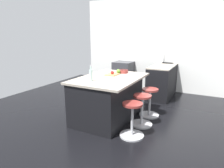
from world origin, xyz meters
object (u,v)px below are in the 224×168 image
object	(u,v)px
fruit_bowl	(123,71)
stool_by_window	(150,103)
apple_red	(112,73)
cutting_board	(113,74)
kitchen_island	(108,98)
stool_near_camera	(132,121)
water_bottle	(91,75)
oven_range	(123,75)
apple_green	(118,71)
stool_middle	(142,111)

from	to	relation	value
fruit_bowl	stool_by_window	bearing A→B (deg)	85.80
apple_red	cutting_board	bearing A→B (deg)	-165.17
kitchen_island	cutting_board	xyz separation A→B (m)	(-0.29, -0.03, 0.47)
stool_by_window	stool_near_camera	distance (m)	1.05
kitchen_island	apple_red	distance (m)	0.56
water_bottle	oven_range	bearing A→B (deg)	-167.94
apple_green	water_bottle	xyz separation A→B (m)	(0.89, -0.16, 0.06)
oven_range	stool_by_window	world-z (taller)	oven_range
stool_by_window	fruit_bowl	size ratio (longest dim) A/B	2.87
kitchen_island	stool_near_camera	world-z (taller)	kitchen_island
apple_red	stool_near_camera	bearing A→B (deg)	46.01
water_bottle	stool_near_camera	bearing A→B (deg)	86.24
stool_middle	apple_green	xyz separation A→B (m)	(-0.43, -0.73, 0.68)
apple_red	apple_green	bearing A→B (deg)	162.94
apple_red	apple_green	world-z (taller)	apple_green
apple_red	stool_by_window	bearing A→B (deg)	110.06
cutting_board	water_bottle	bearing A→B (deg)	-6.29
stool_near_camera	cutting_board	world-z (taller)	cutting_board
cutting_board	fruit_bowl	world-z (taller)	fruit_bowl
oven_range	apple_red	xyz separation A→B (m)	(2.24, 0.73, 0.53)
stool_middle	apple_red	bearing A→B (deg)	-106.71
kitchen_island	fruit_bowl	distance (m)	0.77
kitchen_island	water_bottle	size ratio (longest dim) A/B	5.37
oven_range	kitchen_island	size ratio (longest dim) A/B	0.53
oven_range	kitchen_island	world-z (taller)	kitchen_island
cutting_board	apple_green	distance (m)	0.16
kitchen_island	fruit_bowl	xyz separation A→B (m)	(-0.58, 0.09, 0.49)
stool_middle	fruit_bowl	distance (m)	1.11
kitchen_island	apple_green	size ratio (longest dim) A/B	19.58
stool_middle	fruit_bowl	world-z (taller)	fruit_bowl
stool_by_window	apple_green	xyz separation A→B (m)	(0.10, -0.73, 0.68)
apple_green	cutting_board	bearing A→B (deg)	-28.41
cutting_board	kitchen_island	bearing A→B (deg)	6.47
stool_near_camera	water_bottle	xyz separation A→B (m)	(-0.06, -0.89, 0.74)
kitchen_island	stool_middle	distance (m)	0.79
stool_near_camera	fruit_bowl	world-z (taller)	fruit_bowl
apple_green	fruit_bowl	bearing A→B (deg)	159.84
stool_near_camera	cutting_board	size ratio (longest dim) A/B	1.76
kitchen_island	cutting_board	size ratio (longest dim) A/B	4.67
apple_green	fruit_bowl	distance (m)	0.16
stool_near_camera	apple_red	distance (m)	1.29
oven_range	apple_green	distance (m)	2.27
kitchen_island	fruit_bowl	world-z (taller)	fruit_bowl
fruit_bowl	apple_red	bearing A→B (deg)	-18.45
stool_middle	cutting_board	xyz separation A→B (m)	(-0.29, -0.81, 0.63)
stool_middle	apple_red	size ratio (longest dim) A/B	8.56
stool_by_window	fruit_bowl	bearing A→B (deg)	-94.20
stool_near_camera	oven_range	bearing A→B (deg)	-153.20
apple_red	water_bottle	size ratio (longest dim) A/B	0.24
fruit_bowl	cutting_board	bearing A→B (deg)	-24.18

